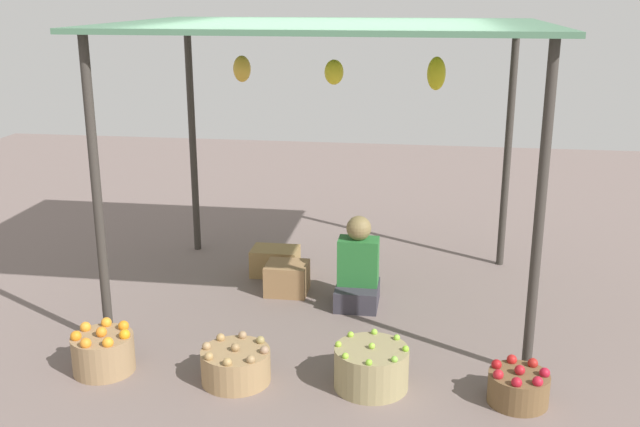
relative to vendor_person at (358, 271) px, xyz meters
The scene contains 9 objects.
ground_plane 0.39m from the vendor_person, 164.70° to the left, with size 14.00×14.00×0.00m, color #75645F.
market_stall_structure 1.89m from the vendor_person, 161.89° to the left, with size 3.38×2.51×2.34m.
vendor_person is the anchor object (origin of this frame).
basket_oranges 2.20m from the vendor_person, 139.09° to the right, with size 0.43×0.43×0.34m.
basket_potatoes 1.61m from the vendor_person, 115.84° to the right, with size 0.48×0.48×0.28m.
basket_limes 1.41m from the vendor_person, 80.59° to the right, with size 0.50×0.50×0.33m.
basket_red_apples 1.88m from the vendor_person, 50.42° to the right, with size 0.39×0.39×0.27m.
wooden_crate_near_vendor 1.03m from the vendor_person, 145.50° to the left, with size 0.44×0.31×0.26m, color #987847.
wooden_crate_stacked_rear 0.68m from the vendor_person, 166.94° to the left, with size 0.37×0.32×0.27m, color olive.
Camera 1 is at (0.79, -5.93, 2.56)m, focal length 41.55 mm.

